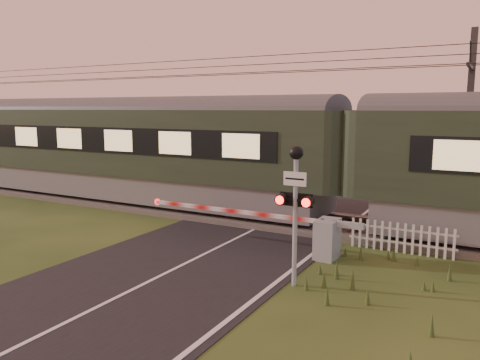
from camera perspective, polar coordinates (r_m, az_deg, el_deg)
The scene contains 9 objects.
ground at distance 12.48m, azimuth -8.62°, elevation -11.06°, with size 160.00×160.00×0.00m, color #223A16.
road at distance 12.30m, azimuth -9.22°, elevation -11.34°, with size 6.00×140.00×0.03m.
track_bed at distance 17.84m, azimuth 4.18°, elevation -4.71°, with size 140.00×3.40×0.39m.
overhead_wires at distance 17.42m, azimuth 4.40°, elevation 13.72°, with size 120.00×0.62×0.62m.
train at distance 16.45m, azimuth 13.52°, elevation 2.40°, with size 46.74×3.22×4.36m.
boom_gate at distance 13.59m, azimuth 9.18°, elevation -6.63°, with size 7.17×0.87×1.15m.
crossing_signal at distance 10.94m, azimuth 6.79°, elevation -1.30°, with size 0.86×0.35×3.36m.
picket_fence at distance 14.56m, azimuth 19.05°, elevation -6.69°, with size 3.06×0.07×0.89m.
catenary_mast at distance 18.04m, azimuth 26.01°, elevation 5.90°, with size 0.22×2.46×6.90m.
Camera 1 is at (7.20, -9.29, 4.21)m, focal length 35.00 mm.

